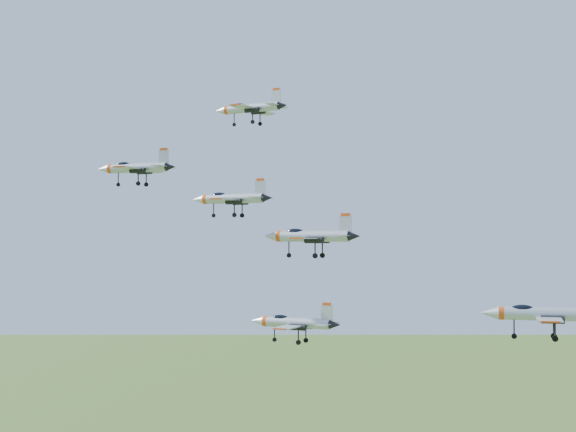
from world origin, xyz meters
The scene contains 6 objects.
jet_lead centered at (-12.03, 14.47, 140.68)m, with size 13.01×10.81×3.48m.
jet_left_high centered at (-7.98, 4.36, 125.97)m, with size 12.94×10.82×3.46m.
jet_right_high centered at (-9.12, -13.78, 129.07)m, with size 10.92×9.23×2.95m.
jet_left_low centered at (5.41, 4.08, 120.60)m, with size 14.02×11.71×3.75m.
jet_right_low centered at (12.60, -10.97, 110.87)m, with size 11.12×9.27×2.97m.
jet_trail centered at (36.52, 2.00, 112.04)m, with size 13.28×11.34×3.64m.
Camera 1 is at (61.39, -86.58, 120.28)m, focal length 50.00 mm.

